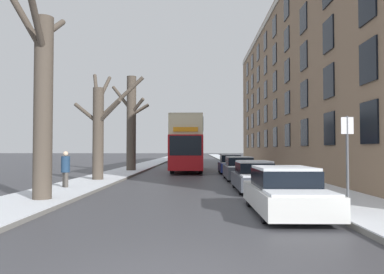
{
  "coord_description": "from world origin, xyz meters",
  "views": [
    {
      "loc": [
        0.36,
        -5.01,
        1.86
      ],
      "look_at": [
        -0.02,
        20.99,
        2.7
      ],
      "focal_mm": 35.0,
      "sensor_mm": 36.0,
      "label": 1
    }
  ],
  "objects": [
    {
      "name": "bare_tree_left_2",
      "position": [
        -4.99,
        25.05,
        4.03
      ],
      "size": [
        3.32,
        2.41,
        7.75
      ],
      "color": "#4C4238",
      "rests_on": "ground"
    },
    {
      "name": "oncoming_van",
      "position": [
        -2.05,
        45.71,
        1.24
      ],
      "size": [
        2.02,
        5.24,
        2.28
      ],
      "color": "#333842",
      "rests_on": "ground"
    },
    {
      "name": "double_decker_bus",
      "position": [
        -0.47,
        26.44,
        2.49
      ],
      "size": [
        2.51,
        10.92,
        4.41
      ],
      "color": "red",
      "rests_on": "ground"
    },
    {
      "name": "bare_tree_left_1",
      "position": [
        -5.17,
        16.01,
        3.18
      ],
      "size": [
        4.13,
        3.82,
        6.54
      ],
      "color": "#4C4238",
      "rests_on": "ground"
    },
    {
      "name": "parked_car_0",
      "position": [
        2.88,
        5.8,
        0.63
      ],
      "size": [
        1.85,
        4.57,
        1.34
      ],
      "color": "silver",
      "rests_on": "ground"
    },
    {
      "name": "street_sign_post",
      "position": [
        4.26,
        4.75,
        1.55
      ],
      "size": [
        0.32,
        0.07,
        2.72
      ],
      "color": "#4C4F54",
      "rests_on": "ground"
    },
    {
      "name": "sidewalk_right",
      "position": [
        5.35,
        53.0,
        0.08
      ],
      "size": [
        2.79,
        130.0,
        0.16
      ],
      "color": "slate",
      "rests_on": "ground"
    },
    {
      "name": "parked_car_3",
      "position": [
        2.88,
        23.63,
        0.66
      ],
      "size": [
        1.7,
        4.01,
        1.44
      ],
      "color": "navy",
      "rests_on": "ground"
    },
    {
      "name": "terrace_facade_right",
      "position": [
        11.24,
        25.56,
        7.1
      ],
      "size": [
        9.1,
        42.68,
        14.2
      ],
      "color": "#8C7056",
      "rests_on": "ground"
    },
    {
      "name": "parked_car_2",
      "position": [
        2.88,
        17.54,
        0.65
      ],
      "size": [
        1.71,
        4.54,
        1.4
      ],
      "color": "#474C56",
      "rests_on": "ground"
    },
    {
      "name": "pedestrian_left_sidewalk",
      "position": [
        -5.53,
        11.6,
        0.97
      ],
      "size": [
        0.38,
        0.38,
        1.76
      ],
      "rotation": [
        0.0,
        0.0,
        5.48
      ],
      "color": "#4C4742",
      "rests_on": "ground"
    },
    {
      "name": "bare_tree_left_0",
      "position": [
        -4.95,
        7.66,
        3.59
      ],
      "size": [
        1.53,
        4.03,
        7.47
      ],
      "color": "#4C4238",
      "rests_on": "ground"
    },
    {
      "name": "sidewalk_left",
      "position": [
        -5.35,
        53.0,
        0.08
      ],
      "size": [
        2.79,
        130.0,
        0.16
      ],
      "color": "slate",
      "rests_on": "ground"
    },
    {
      "name": "parked_car_1",
      "position": [
        2.88,
        11.61,
        0.62
      ],
      "size": [
        1.69,
        4.38,
        1.33
      ],
      "color": "#474C56",
      "rests_on": "ground"
    }
  ]
}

